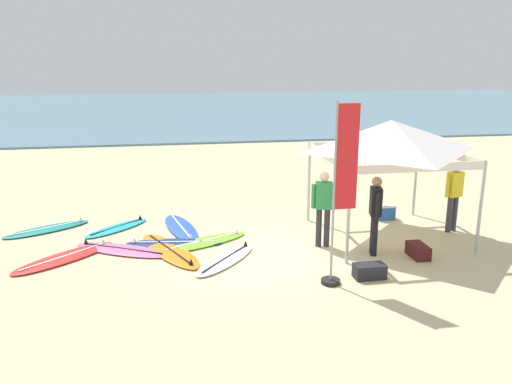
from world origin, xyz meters
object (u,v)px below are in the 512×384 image
object	(u,v)px
person_black	(375,210)
surfboard_teal	(47,229)
surfboard_white	(226,259)
banner_flag	(340,202)
surfboard_navy	(174,243)
surfboard_orange	(170,251)
gear_bag_by_pole	(418,251)
surfboard_lime	(204,242)
person_yellow	(454,192)
person_green	(324,204)
surfboard_red	(65,257)
cooler_box	(384,212)
surfboard_cyan	(117,228)
surfboard_blue	(181,228)
gear_bag_near_tent	(369,271)
surfboard_pink	(122,250)
canopy_tent	(390,136)

from	to	relation	value
person_black	surfboard_teal	bearing A→B (deg)	158.30
surfboard_white	surfboard_teal	bearing A→B (deg)	146.21
banner_flag	surfboard_navy	bearing A→B (deg)	138.50
surfboard_orange	gear_bag_by_pole	world-z (taller)	gear_bag_by_pole
person_black	surfboard_navy	bearing A→B (deg)	162.42
surfboard_lime	person_yellow	xyz separation A→B (m)	(6.00, -0.18, 0.95)
surfboard_lime	person_green	distance (m)	2.85
surfboard_red	person_yellow	distance (m)	9.01
surfboard_red	gear_bag_by_pole	world-z (taller)	gear_bag_by_pole
gear_bag_by_pole	person_yellow	bearing A→B (deg)	42.20
surfboard_red	person_green	bearing A→B (deg)	-2.16
surfboard_white	surfboard_lime	bearing A→B (deg)	108.21
surfboard_orange	cooler_box	xyz separation A→B (m)	(5.59, 1.45, 0.16)
surfboard_teal	person_green	distance (m)	6.77
person_green	person_yellow	distance (m)	3.42
surfboard_cyan	surfboard_white	size ratio (longest dim) A/B	0.87
surfboard_cyan	banner_flag	world-z (taller)	banner_flag
person_yellow	banner_flag	distance (m)	4.45
surfboard_teal	gear_bag_by_pole	world-z (taller)	gear_bag_by_pole
surfboard_blue	gear_bag_near_tent	world-z (taller)	gear_bag_near_tent
person_green	gear_bag_near_tent	xyz separation A→B (m)	(0.38, -1.83, -0.85)
surfboard_blue	cooler_box	world-z (taller)	cooler_box
surfboard_lime	surfboard_pink	distance (m)	1.81
surfboard_teal	banner_flag	distance (m)	7.47
person_green	cooler_box	world-z (taller)	person_green
canopy_tent	banner_flag	size ratio (longest dim) A/B	0.90
surfboard_blue	surfboard_pink	xyz separation A→B (m)	(-1.33, -1.30, -0.00)
surfboard_orange	surfboard_teal	distance (m)	3.56
surfboard_white	person_black	bearing A→B (deg)	-2.80
canopy_tent	surfboard_blue	xyz separation A→B (m)	(-4.74, 1.33, -2.35)
person_black	surfboard_cyan	bearing A→B (deg)	154.31
gear_bag_near_tent	surfboard_white	bearing A→B (deg)	153.04
surfboard_white	surfboard_navy	bearing A→B (deg)	131.47
surfboard_white	gear_bag_by_pole	world-z (taller)	gear_bag_by_pole
surfboard_cyan	surfboard_pink	size ratio (longest dim) A/B	0.72
surfboard_blue	person_black	bearing A→B (deg)	-30.92
surfboard_white	banner_flag	distance (m)	2.85
surfboard_cyan	surfboard_white	distance (m)	3.48
surfboard_orange	banner_flag	world-z (taller)	banner_flag
person_green	gear_bag_near_tent	size ratio (longest dim) A/B	2.85
surfboard_teal	surfboard_pink	world-z (taller)	same
surfboard_white	surfboard_cyan	bearing A→B (deg)	133.54
person_green	gear_bag_near_tent	world-z (taller)	person_green
cooler_box	gear_bag_near_tent	bearing A→B (deg)	-117.54
surfboard_blue	person_black	distance (m)	4.78
banner_flag	person_yellow	bearing A→B (deg)	32.78
surfboard_blue	surfboard_red	distance (m)	2.92
surfboard_teal	surfboard_cyan	bearing A→B (deg)	-6.99
cooler_box	canopy_tent	bearing A→B (deg)	-113.52
surfboard_pink	gear_bag_by_pole	distance (m)	6.38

